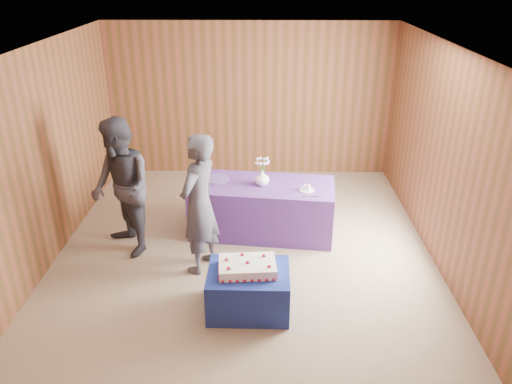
{
  "coord_description": "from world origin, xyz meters",
  "views": [
    {
      "loc": [
        0.25,
        -5.65,
        3.59
      ],
      "look_at": [
        0.16,
        0.1,
        0.92
      ],
      "focal_mm": 35.0,
      "sensor_mm": 36.0,
      "label": 1
    }
  ],
  "objects_px": {
    "guest_right": "(121,188)",
    "serving_table": "(262,208)",
    "sheet_cake": "(247,267)",
    "cake_table": "(249,290)",
    "vase": "(262,178)",
    "guest_left": "(199,205)"
  },
  "relations": [
    {
      "from": "sheet_cake",
      "to": "guest_left",
      "type": "height_order",
      "value": "guest_left"
    },
    {
      "from": "cake_table",
      "to": "serving_table",
      "type": "distance_m",
      "value": 1.8
    },
    {
      "from": "cake_table",
      "to": "serving_table",
      "type": "bearing_deg",
      "value": 86.15
    },
    {
      "from": "cake_table",
      "to": "vase",
      "type": "distance_m",
      "value": 1.88
    },
    {
      "from": "cake_table",
      "to": "serving_table",
      "type": "height_order",
      "value": "serving_table"
    },
    {
      "from": "serving_table",
      "to": "sheet_cake",
      "type": "relative_size",
      "value": 2.94
    },
    {
      "from": "serving_table",
      "to": "guest_right",
      "type": "xyz_separation_m",
      "value": [
        -1.82,
        -0.55,
        0.55
      ]
    },
    {
      "from": "guest_right",
      "to": "serving_table",
      "type": "bearing_deg",
      "value": 70.67
    },
    {
      "from": "vase",
      "to": "serving_table",
      "type": "bearing_deg",
      "value": 69.62
    },
    {
      "from": "guest_left",
      "to": "guest_right",
      "type": "relative_size",
      "value": 0.97
    },
    {
      "from": "serving_table",
      "to": "sheet_cake",
      "type": "distance_m",
      "value": 1.8
    },
    {
      "from": "cake_table",
      "to": "sheet_cake",
      "type": "height_order",
      "value": "sheet_cake"
    },
    {
      "from": "serving_table",
      "to": "guest_left",
      "type": "relative_size",
      "value": 1.12
    },
    {
      "from": "sheet_cake",
      "to": "guest_right",
      "type": "distance_m",
      "value": 2.1
    },
    {
      "from": "vase",
      "to": "guest_left",
      "type": "xyz_separation_m",
      "value": [
        -0.76,
        -0.93,
        0.04
      ]
    },
    {
      "from": "cake_table",
      "to": "vase",
      "type": "xyz_separation_m",
      "value": [
        0.14,
        1.77,
        0.61
      ]
    },
    {
      "from": "guest_right",
      "to": "sheet_cake",
      "type": "bearing_deg",
      "value": 17.25
    },
    {
      "from": "vase",
      "to": "guest_right",
      "type": "xyz_separation_m",
      "value": [
        -1.81,
        -0.53,
        0.07
      ]
    },
    {
      "from": "guest_left",
      "to": "sheet_cake",
      "type": "bearing_deg",
      "value": 60.73
    },
    {
      "from": "guest_right",
      "to": "vase",
      "type": "bearing_deg",
      "value": 70.16
    },
    {
      "from": "vase",
      "to": "guest_left",
      "type": "distance_m",
      "value": 1.21
    },
    {
      "from": "serving_table",
      "to": "guest_right",
      "type": "distance_m",
      "value": 1.98
    }
  ]
}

